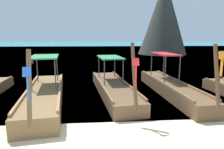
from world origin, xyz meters
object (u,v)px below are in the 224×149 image
at_px(longtail_boat_orange_ribbon, 170,87).
at_px(karst_rock, 163,18).
at_px(longtail_boat_red_ribbon, 113,88).
at_px(mooring_buoy_near, 31,63).
at_px(longtail_boat_blue_ribbon, 45,95).

xyz_separation_m(longtail_boat_orange_ribbon, karst_rock, (7.29, 23.69, 5.61)).
bearing_deg(longtail_boat_red_ribbon, mooring_buoy_near, 123.71).
bearing_deg(mooring_buoy_near, longtail_boat_orange_ribbon, -47.85).
bearing_deg(mooring_buoy_near, longtail_boat_red_ribbon, -56.29).
bearing_deg(longtail_boat_orange_ribbon, mooring_buoy_near, 132.15).
height_order(longtail_boat_blue_ribbon, karst_rock, karst_rock).
distance_m(longtail_boat_red_ribbon, longtail_boat_orange_ribbon, 2.84).
height_order(longtail_boat_red_ribbon, karst_rock, karst_rock).
distance_m(longtail_boat_blue_ribbon, longtail_boat_red_ribbon, 3.25).
xyz_separation_m(longtail_boat_blue_ribbon, mooring_buoy_near, (-4.36, 12.22, -0.13)).
bearing_deg(karst_rock, longtail_boat_blue_ribbon, -118.15).
relative_size(longtail_boat_red_ribbon, karst_rock, 0.57).
xyz_separation_m(longtail_boat_blue_ribbon, longtail_boat_orange_ribbon, (5.88, 0.91, -0.00)).
bearing_deg(longtail_boat_red_ribbon, longtail_boat_blue_ribbon, -159.89).
bearing_deg(longtail_boat_orange_ribbon, longtail_boat_blue_ribbon, -171.22).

